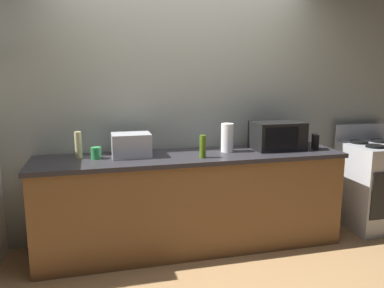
{
  "coord_description": "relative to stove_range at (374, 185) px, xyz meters",
  "views": [
    {
      "loc": [
        -0.84,
        -2.9,
        1.64
      ],
      "look_at": [
        0.0,
        0.4,
        1.0
      ],
      "focal_mm": 35.62,
      "sensor_mm": 36.0,
      "label": 1
    }
  ],
  "objects": [
    {
      "name": "stove_range",
      "position": [
        0.0,
        0.0,
        0.0
      ],
      "size": [
        0.6,
        0.61,
        1.08
      ],
      "color": "#B7BABF",
      "rests_on": "ground_plane"
    },
    {
      "name": "toaster_oven",
      "position": [
        -2.54,
        0.06,
        0.54
      ],
      "size": [
        0.34,
        0.26,
        0.21
      ],
      "primitive_type": "cube",
      "color": "#B7BABF",
      "rests_on": "counter_run"
    },
    {
      "name": "microwave",
      "position": [
        -1.13,
        0.05,
        0.57
      ],
      "size": [
        0.48,
        0.35,
        0.27
      ],
      "color": "black",
      "rests_on": "counter_run"
    },
    {
      "name": "bottle_vinegar",
      "position": [
        -3.0,
        0.11,
        0.56
      ],
      "size": [
        0.06,
        0.06,
        0.23
      ],
      "primitive_type": "cylinder",
      "color": "beige",
      "rests_on": "counter_run"
    },
    {
      "name": "ground_plane",
      "position": [
        -2.0,
        -0.4,
        -0.46
      ],
      "size": [
        8.0,
        8.0,
        0.0
      ],
      "primitive_type": "plane",
      "color": "#A87F51"
    },
    {
      "name": "mug_green",
      "position": [
        -2.85,
        0.05,
        0.49
      ],
      "size": [
        0.09,
        0.09,
        0.1
      ],
      "primitive_type": "cylinder",
      "color": "#2D8C47",
      "rests_on": "counter_run"
    },
    {
      "name": "cordless_phone",
      "position": [
        -0.77,
        -0.05,
        0.51
      ],
      "size": [
        0.08,
        0.12,
        0.15
      ],
      "primitive_type": "cube",
      "rotation": [
        0.0,
        0.0,
        -0.35
      ],
      "color": "black",
      "rests_on": "counter_run"
    },
    {
      "name": "paper_towel_roll",
      "position": [
        -1.64,
        0.05,
        0.57
      ],
      "size": [
        0.12,
        0.12,
        0.27
      ],
      "primitive_type": "cylinder",
      "color": "white",
      "rests_on": "counter_run"
    },
    {
      "name": "bottle_olive_oil",
      "position": [
        -1.94,
        -0.15,
        0.54
      ],
      "size": [
        0.06,
        0.06,
        0.2
      ],
      "primitive_type": "cylinder",
      "color": "#4C6B19",
      "rests_on": "counter_run"
    },
    {
      "name": "counter_run",
      "position": [
        -2.0,
        0.0,
        -0.01
      ],
      "size": [
        2.84,
        0.64,
        0.9
      ],
      "color": "brown",
      "rests_on": "ground_plane"
    },
    {
      "name": "back_wall",
      "position": [
        -2.0,
        0.41,
        0.89
      ],
      "size": [
        6.4,
        0.1,
        2.7
      ],
      "primitive_type": "cube",
      "color": "#9EA399",
      "rests_on": "ground_plane"
    }
  ]
}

